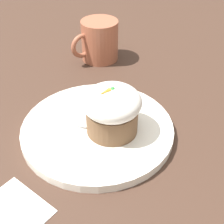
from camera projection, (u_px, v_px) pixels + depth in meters
The scene contains 6 objects.
ground_plane at pixel (98, 132), 0.56m from camera, with size 4.00×4.00×0.00m, color #3D281E.
dessert_plate at pixel (98, 129), 0.56m from camera, with size 0.27×0.27×0.02m.
carrot_cake at pixel (112, 109), 0.52m from camera, with size 0.10×0.10×0.09m.
spoon at pixel (79, 120), 0.56m from camera, with size 0.09×0.11×0.01m.
coffee_cup at pixel (99, 41), 0.75m from camera, with size 0.12×0.09×0.10m.
paper_napkin at pixel (2, 220), 0.42m from camera, with size 0.13×0.12×0.00m.
Camera 1 is at (0.23, 0.35, 0.37)m, focal length 50.00 mm.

